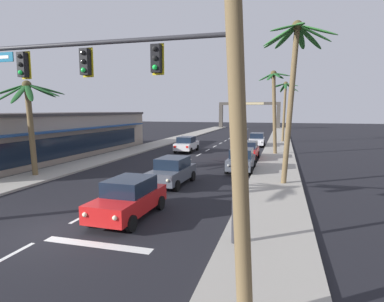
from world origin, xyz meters
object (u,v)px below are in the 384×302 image
(sedan_third_in_queue, at_px, (172,171))
(palm_right_farthest, at_px, (285,99))
(palm_right_third, at_px, (274,97))
(town_gateway_arch, at_px, (249,111))
(sedan_parked_far_kerb, at_px, (257,140))
(sedan_parked_mid_kerb, at_px, (248,150))
(sedan_parked_nearest_kerb, at_px, (241,160))
(palm_right_second, at_px, (294,64))
(traffic_signal_mast, at_px, (133,81))
(storefront_strip_left, at_px, (55,134))
(sedan_oncoming_far, at_px, (187,144))
(palm_left_second, at_px, (29,106))
(sedan_lead_at_stop_bar, at_px, (129,198))

(sedan_third_in_queue, height_order, palm_right_farthest, palm_right_farthest)
(palm_right_third, bearing_deg, town_gateway_arch, 98.55)
(sedan_parked_far_kerb, bearing_deg, sedan_parked_mid_kerb, -89.86)
(sedan_parked_nearest_kerb, bearing_deg, palm_right_second, -48.92)
(sedan_third_in_queue, xyz_separation_m, sedan_parked_mid_kerb, (3.39, 11.50, 0.00))
(traffic_signal_mast, height_order, palm_right_second, palm_right_second)
(sedan_parked_nearest_kerb, bearing_deg, palm_right_farthest, 82.50)
(sedan_third_in_queue, relative_size, storefront_strip_left, 0.17)
(traffic_signal_mast, distance_m, sedan_parked_nearest_kerb, 14.58)
(palm_right_third, distance_m, town_gateway_arch, 48.63)
(sedan_oncoming_far, height_order, palm_right_farthest, palm_right_farthest)
(palm_right_third, bearing_deg, storefront_strip_left, -162.11)
(palm_left_second, xyz_separation_m, town_gateway_arch, (8.30, 63.85, -0.56))
(sedan_third_in_queue, relative_size, sedan_parked_nearest_kerb, 1.01)
(sedan_third_in_queue, distance_m, palm_right_third, 17.18)
(traffic_signal_mast, height_order, sedan_lead_at_stop_bar, traffic_signal_mast)
(sedan_third_in_queue, bearing_deg, sedan_parked_mid_kerb, 73.56)
(storefront_strip_left, height_order, town_gateway_arch, town_gateway_arch)
(sedan_third_in_queue, height_order, sedan_parked_mid_kerb, same)
(sedan_third_in_queue, xyz_separation_m, palm_right_farthest, (6.64, 29.27, 5.23))
(town_gateway_arch, bearing_deg, sedan_parked_far_kerb, -82.85)
(storefront_strip_left, bearing_deg, sedan_parked_far_kerb, 37.14)
(sedan_lead_at_stop_bar, distance_m, palm_right_farthest, 36.47)
(sedan_parked_nearest_kerb, relative_size, town_gateway_arch, 0.29)
(sedan_parked_nearest_kerb, distance_m, palm_left_second, 15.32)
(palm_left_second, relative_size, palm_right_third, 0.77)
(sedan_parked_nearest_kerb, relative_size, palm_right_second, 0.46)
(sedan_parked_nearest_kerb, xyz_separation_m, palm_left_second, (-13.56, -5.93, 3.97))
(sedan_parked_far_kerb, distance_m, palm_right_farthest, 8.84)
(sedan_oncoming_far, xyz_separation_m, palm_right_third, (9.14, 0.21, 5.01))
(palm_right_farthest, bearing_deg, sedan_parked_nearest_kerb, -97.50)
(sedan_parked_mid_kerb, distance_m, palm_right_farthest, 18.80)
(palm_left_second, height_order, palm_right_third, palm_right_third)
(sedan_third_in_queue, xyz_separation_m, palm_right_third, (5.49, 15.49, 5.01))
(traffic_signal_mast, height_order, palm_left_second, traffic_signal_mast)
(traffic_signal_mast, height_order, palm_right_farthest, palm_right_farthest)
(sedan_parked_nearest_kerb, bearing_deg, sedan_oncoming_far, 126.60)
(sedan_lead_at_stop_bar, height_order, storefront_strip_left, storefront_strip_left)
(sedan_third_in_queue, relative_size, sedan_parked_far_kerb, 1.00)
(sedan_oncoming_far, xyz_separation_m, palm_left_second, (-6.39, -15.58, 3.97))
(sedan_third_in_queue, xyz_separation_m, storefront_strip_left, (-15.35, 8.76, 1.29))
(sedan_parked_mid_kerb, bearing_deg, sedan_third_in_queue, -106.44)
(sedan_oncoming_far, bearing_deg, sedan_lead_at_stop_bar, -79.80)
(storefront_strip_left, bearing_deg, sedan_lead_at_stop_bar, -43.93)
(sedan_parked_nearest_kerb, bearing_deg, sedan_third_in_queue, -122.08)
(town_gateway_arch, bearing_deg, storefront_strip_left, -103.96)
(sedan_lead_at_stop_bar, relative_size, sedan_parked_nearest_kerb, 1.01)
(palm_right_farthest, height_order, storefront_strip_left, palm_right_farthest)
(sedan_parked_mid_kerb, bearing_deg, sedan_oncoming_far, 151.81)
(palm_left_second, xyz_separation_m, palm_right_third, (15.53, 15.79, 1.04))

